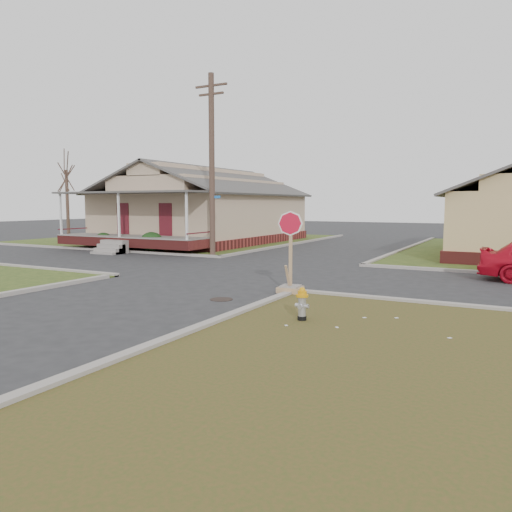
% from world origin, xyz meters
% --- Properties ---
extents(ground, '(120.00, 120.00, 0.00)m').
position_xyz_m(ground, '(0.00, 0.00, 0.00)').
color(ground, '#28282A').
rests_on(ground, ground).
extents(verge_far_left, '(19.00, 19.00, 0.05)m').
position_xyz_m(verge_far_left, '(-13.00, 18.00, 0.03)').
color(verge_far_left, '#2E4217').
rests_on(verge_far_left, ground).
extents(curbs, '(80.00, 40.00, 0.12)m').
position_xyz_m(curbs, '(0.00, 5.00, 0.00)').
color(curbs, gray).
rests_on(curbs, ground).
extents(manhole, '(0.64, 0.64, 0.01)m').
position_xyz_m(manhole, '(2.20, -0.50, 0.01)').
color(manhole, black).
rests_on(manhole, ground).
extents(corner_house, '(10.10, 15.50, 5.30)m').
position_xyz_m(corner_house, '(-10.00, 16.68, 2.28)').
color(corner_house, maroon).
rests_on(corner_house, ground).
extents(utility_pole, '(1.80, 0.28, 9.00)m').
position_xyz_m(utility_pole, '(-4.20, 8.90, 4.66)').
color(utility_pole, '#3E2B24').
rests_on(utility_pole, ground).
extents(tree_far_left, '(0.22, 0.22, 4.90)m').
position_xyz_m(tree_far_left, '(-18.00, 12.00, 2.50)').
color(tree_far_left, '#3E2B24').
rests_on(tree_far_left, verge_far_left).
extents(fire_hydrant, '(0.28, 0.28, 0.75)m').
position_xyz_m(fire_hydrant, '(5.23, -1.92, 0.46)').
color(fire_hydrant, black).
rests_on(fire_hydrant, ground).
extents(stop_sign, '(0.68, 0.67, 2.41)m').
position_xyz_m(stop_sign, '(3.53, 1.21, 0.57)').
color(stop_sign, '#A6825A').
rests_on(stop_sign, ground).
extents(hedge_left, '(1.28, 1.05, 0.98)m').
position_xyz_m(hedge_left, '(-12.18, 9.44, 0.54)').
color(hedge_left, '#163613').
rests_on(hedge_left, verge_far_left).
extents(hedge_right, '(1.41, 1.16, 1.08)m').
position_xyz_m(hedge_right, '(-8.48, 9.33, 0.59)').
color(hedge_right, '#163613').
rests_on(hedge_right, verge_far_left).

